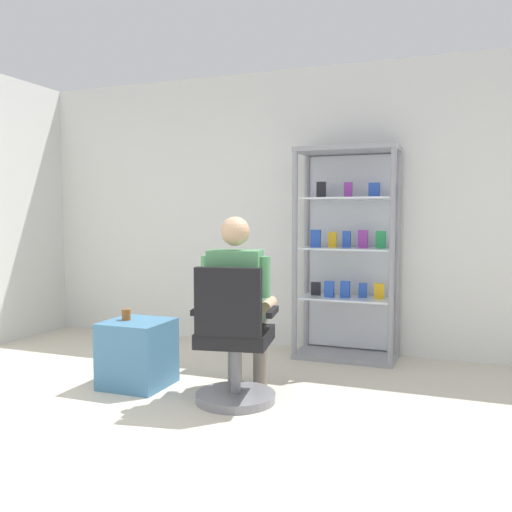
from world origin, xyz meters
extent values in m
plane|color=beige|center=(0.00, 0.00, 0.00)|extent=(7.20, 7.20, 0.00)
cube|color=silver|center=(0.00, 3.00, 1.35)|extent=(6.00, 0.10, 2.70)
cylinder|color=gray|center=(-0.02, 2.50, 0.95)|extent=(0.05, 0.05, 1.90)
cylinder|color=gray|center=(0.82, 2.50, 0.95)|extent=(0.05, 0.05, 1.90)
cylinder|color=gray|center=(-0.02, 2.90, 0.95)|extent=(0.05, 0.05, 1.90)
cylinder|color=gray|center=(0.82, 2.90, 0.95)|extent=(0.05, 0.05, 1.90)
cube|color=gray|center=(0.40, 2.70, 1.88)|extent=(0.90, 0.45, 0.04)
cube|color=gray|center=(0.40, 2.70, 0.02)|extent=(0.90, 0.45, 0.04)
cube|color=silver|center=(0.40, 2.92, 0.95)|extent=(0.84, 0.02, 1.80)
cube|color=silver|center=(0.40, 2.70, 0.55)|extent=(0.82, 0.39, 0.02)
cube|color=black|center=(0.11, 2.74, 0.62)|extent=(0.09, 0.04, 0.12)
cube|color=#264CB2|center=(0.26, 2.65, 0.63)|extent=(0.09, 0.05, 0.15)
cube|color=#264CB2|center=(0.40, 2.68, 0.63)|extent=(0.09, 0.04, 0.15)
cube|color=#264CB2|center=(0.54, 2.75, 0.62)|extent=(0.08, 0.05, 0.13)
cube|color=gold|center=(0.69, 2.73, 0.63)|extent=(0.09, 0.04, 0.14)
cube|color=silver|center=(0.40, 2.70, 1.00)|extent=(0.82, 0.39, 0.02)
cube|color=#264CB2|center=(0.12, 2.67, 1.09)|extent=(0.09, 0.05, 0.16)
cube|color=gold|center=(0.26, 2.74, 1.08)|extent=(0.08, 0.04, 0.14)
cube|color=#264CB2|center=(0.39, 2.74, 1.08)|extent=(0.07, 0.04, 0.15)
cube|color=purple|center=(0.54, 2.75, 1.09)|extent=(0.09, 0.04, 0.16)
cube|color=#268C4C|center=(0.70, 2.74, 1.08)|extent=(0.09, 0.05, 0.15)
cube|color=silver|center=(0.40, 2.70, 1.45)|extent=(0.82, 0.39, 0.02)
cube|color=black|center=(0.16, 2.71, 1.53)|extent=(0.09, 0.04, 0.14)
cube|color=purple|center=(0.41, 2.71, 1.53)|extent=(0.07, 0.05, 0.13)
cube|color=#264CB2|center=(0.64, 2.70, 1.52)|extent=(0.10, 0.06, 0.12)
cylinder|color=slate|center=(-0.08, 1.26, 0.03)|extent=(0.56, 0.56, 0.06)
cylinder|color=slate|center=(-0.08, 1.26, 0.24)|extent=(0.07, 0.07, 0.41)
cube|color=black|center=(-0.08, 1.26, 0.46)|extent=(0.55, 0.55, 0.10)
cube|color=black|center=(-0.04, 1.06, 0.73)|extent=(0.45, 0.15, 0.45)
cube|color=black|center=(0.18, 1.31, 0.64)|extent=(0.09, 0.30, 0.04)
cube|color=black|center=(-0.33, 1.22, 0.64)|extent=(0.09, 0.30, 0.04)
cylinder|color=slate|center=(-0.01, 1.48, 0.56)|extent=(0.21, 0.42, 0.14)
cylinder|color=slate|center=(-0.05, 1.67, 0.28)|extent=(0.11, 0.11, 0.56)
cylinder|color=slate|center=(-0.21, 1.44, 0.56)|extent=(0.21, 0.42, 0.14)
cylinder|color=slate|center=(-0.24, 1.64, 0.28)|extent=(0.11, 0.11, 0.56)
cube|color=#4C8C59|center=(-0.08, 1.26, 0.81)|extent=(0.39, 0.28, 0.50)
sphere|color=tan|center=(-0.08, 1.26, 1.19)|extent=(0.20, 0.20, 0.20)
cylinder|color=#4C8C59|center=(0.12, 1.30, 0.88)|extent=(0.09, 0.09, 0.28)
cylinder|color=tan|center=(0.09, 1.47, 0.66)|extent=(0.13, 0.31, 0.08)
cylinder|color=#4C8C59|center=(-0.27, 1.23, 0.88)|extent=(0.09, 0.09, 0.28)
cylinder|color=tan|center=(-0.30, 1.41, 0.66)|extent=(0.13, 0.31, 0.08)
cube|color=teal|center=(-0.91, 1.32, 0.25)|extent=(0.46, 0.46, 0.50)
cylinder|color=brown|center=(-1.00, 1.32, 0.54)|extent=(0.07, 0.07, 0.08)
camera|label=1|loc=(1.40, -2.21, 1.30)|focal=38.67mm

